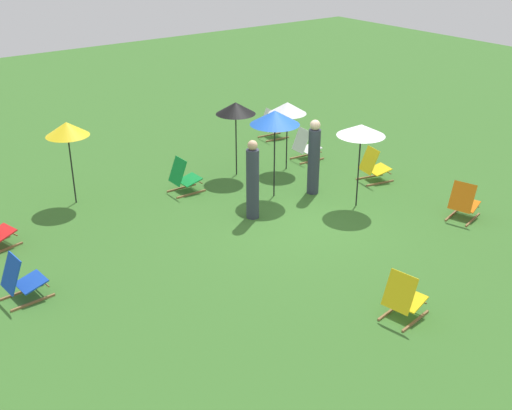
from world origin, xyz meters
TOP-DOWN VIEW (x-y plane):
  - ground_plane at (0.00, 0.00)m, footprint 40.00×40.00m
  - deckchair_0 at (2.43, 1.44)m, footprint 0.48×0.76m
  - deckchair_1 at (4.28, -2.54)m, footprint 0.55×0.80m
  - deckchair_2 at (0.32, -2.52)m, footprint 0.62×0.84m
  - deckchair_4 at (2.39, -2.17)m, footprint 0.53×0.80m
  - deckchair_5 at (-3.96, 1.27)m, footprint 0.60×0.83m
  - deckchair_7 at (0.16, 5.89)m, footprint 0.54×0.80m
  - deckchair_8 at (-2.25, -2.50)m, footprint 0.67×0.86m
  - umbrella_0 at (2.61, -0.15)m, footprint 0.94×0.94m
  - umbrella_1 at (1.03, -0.08)m, footprint 1.08×1.08m
  - umbrella_2 at (2.19, -1.38)m, footprint 0.93×0.93m
  - umbrella_3 at (-0.45, -1.20)m, footprint 1.02×1.02m
  - umbrella_4 at (3.36, 3.66)m, footprint 0.92×0.92m
  - person_0 at (0.43, 0.97)m, footprint 0.30×0.30m
  - person_1 at (0.65, -0.90)m, footprint 0.30×0.30m

SIDE VIEW (x-z plane):
  - ground_plane at x=0.00m, z-range 0.00..0.00m
  - deckchair_0 at x=2.43m, z-range -0.05..0.79m
  - deckchair_1 at x=4.28m, z-range -0.05..0.79m
  - deckchair_2 at x=0.32m, z-range -0.05..0.79m
  - deckchair_4 at x=2.39m, z-range -0.05..0.79m
  - deckchair_5 at x=-3.96m, z-range -0.05..0.79m
  - deckchair_7 at x=0.16m, z-range -0.05..0.79m
  - deckchair_8 at x=-2.25m, z-range -0.05..0.79m
  - person_0 at x=0.43m, z-range -0.03..1.67m
  - person_1 at x=0.65m, z-range -0.02..1.71m
  - umbrella_2 at x=2.19m, z-range 0.71..2.41m
  - umbrella_0 at x=2.61m, z-range 0.76..2.57m
  - umbrella_4 at x=3.36m, z-range 0.77..2.62m
  - umbrella_3 at x=-0.45m, z-range 0.80..2.64m
  - umbrella_1 at x=1.03m, z-range 0.84..2.83m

